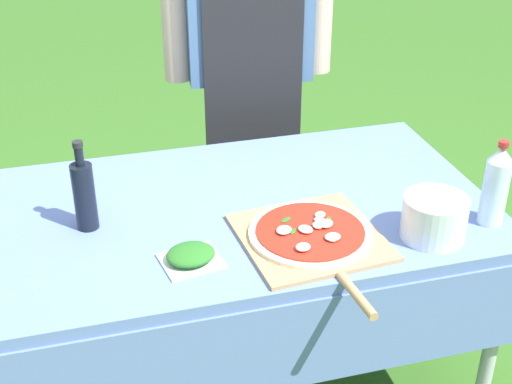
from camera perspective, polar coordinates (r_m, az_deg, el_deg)
prep_table at (r=2.15m, az=-1.58°, el=-2.98°), size 1.52×0.89×0.75m
person_cook at (r=2.74m, az=-0.60°, el=12.29°), size 0.64×0.25×1.71m
pizza_on_peel at (r=1.95m, az=4.45°, el=-3.53°), size 0.40×0.56×0.05m
oil_bottle at (r=2.01m, az=-13.58°, el=-0.16°), size 0.06×0.06×0.27m
water_bottle at (r=2.08m, az=18.65°, el=0.52°), size 0.07×0.07×0.25m
herb_container at (r=1.86m, az=-5.24°, el=-5.08°), size 0.17×0.16×0.04m
mixing_tub at (r=1.99m, az=14.07°, el=-2.01°), size 0.18×0.18×0.12m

